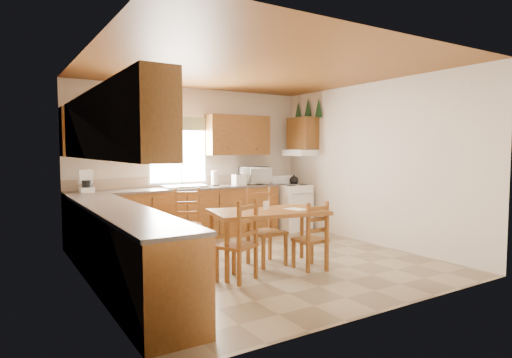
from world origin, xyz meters
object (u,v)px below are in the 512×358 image
microwave (255,175)px  chair_near_right (310,235)px  stove (292,207)px  chair_far_right (267,227)px  chair_near_left (236,240)px  dining_table (268,240)px  chair_far_left (188,221)px

microwave → chair_near_right: bearing=-86.8°
stove → chair_far_right: 2.67m
chair_near_left → chair_near_right: chair_near_left is taller
microwave → dining_table: size_ratio=0.37×
stove → chair_near_left: bearing=-137.0°
microwave → chair_far_left: bearing=-133.4°
chair_near_right → chair_far_right: 0.60m
chair_far_left → chair_far_right: size_ratio=0.94×
dining_table → microwave: bearing=73.3°
chair_far_right → chair_near_left: bearing=-154.3°
stove → chair_far_left: size_ratio=0.89×
stove → dining_table: size_ratio=0.59×
microwave → chair_near_left: bearing=-106.5°
microwave → chair_far_right: size_ratio=0.52×
chair_near_left → chair_far_left: 1.62m
dining_table → chair_far_right: bearing=72.7°
stove → chair_far_left: (-2.51, -0.67, 0.05)m
stove → dining_table: 2.88m
microwave → chair_near_right: size_ratio=0.61×
chair_far_right → stove: bearing=42.4°
dining_table → chair_near_left: 0.63m
dining_table → chair_far_right: 0.25m
chair_near_left → chair_near_right: (1.08, -0.08, -0.04)m
microwave → stove: bearing=0.9°
stove → microwave: bearing=162.6°
microwave → dining_table: bearing=-98.7°
dining_table → chair_far_right: chair_far_right is taller
chair_near_right → chair_far_right: size_ratio=0.86×
dining_table → chair_near_right: 0.56m
chair_far_left → dining_table: bearing=-49.4°
chair_near_left → chair_far_right: bearing=-176.1°
chair_near_right → chair_far_right: bearing=-51.4°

